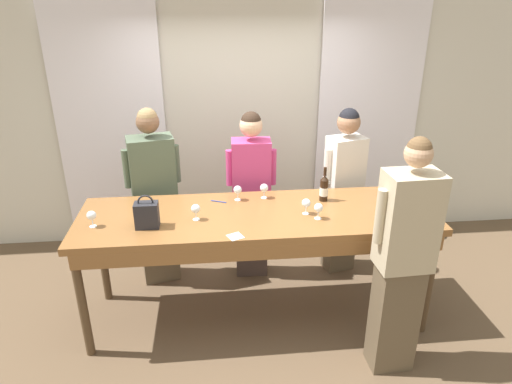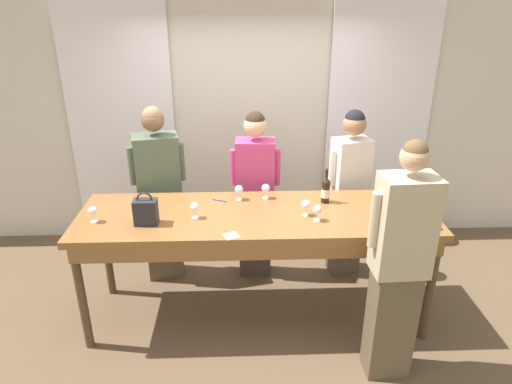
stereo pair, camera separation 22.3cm
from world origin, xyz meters
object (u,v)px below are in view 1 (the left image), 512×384
(wine_glass_front_left, at_px, (92,216))
(handbag, at_px, (147,215))
(wine_glass_back_left, at_px, (196,209))
(potted_plant, at_px, (419,214))
(wine_glass_center_right, at_px, (264,188))
(wine_glass_back_mid, at_px, (319,208))
(wine_glass_center_left, at_px, (238,190))
(guest_cream_sweater, at_px, (343,188))
(guest_olive_jacket, at_px, (155,197))
(wine_glass_center_mid, at_px, (403,197))
(host_pouring, at_px, (403,260))
(wine_glass_front_mid, at_px, (430,213))
(guest_pink_top, at_px, (251,194))
(tasting_bar, at_px, (257,224))
(wine_bottle, at_px, (324,188))

(wine_glass_front_left, bearing_deg, handbag, -6.19)
(wine_glass_back_left, xyz_separation_m, potted_plant, (2.57, 1.34, -0.84))
(wine_glass_center_right, relative_size, potted_plant, 0.25)
(handbag, height_order, wine_glass_back_mid, handbag)
(wine_glass_center_right, bearing_deg, wine_glass_center_left, -175.40)
(wine_glass_center_left, bearing_deg, guest_cream_sweater, 20.97)
(handbag, height_order, guest_olive_jacket, guest_olive_jacket)
(wine_glass_center_mid, height_order, host_pouring, host_pouring)
(wine_glass_front_left, distance_m, wine_glass_back_mid, 1.77)
(wine_glass_front_mid, relative_size, host_pouring, 0.07)
(wine_glass_center_left, bearing_deg, guest_pink_top, 69.13)
(wine_glass_center_right, bearing_deg, guest_cream_sweater, 25.08)
(tasting_bar, bearing_deg, wine_glass_center_right, 73.68)
(wine_glass_center_mid, bearing_deg, wine_glass_back_left, -178.31)
(wine_glass_front_left, xyz_separation_m, wine_glass_back_left, (0.80, 0.04, 0.00))
(tasting_bar, distance_m, wine_glass_center_left, 0.38)
(host_pouring, bearing_deg, wine_glass_front_mid, 47.08)
(wine_glass_center_left, height_order, potted_plant, wine_glass_center_left)
(wine_glass_front_mid, xyz_separation_m, wine_glass_back_left, (-1.83, 0.25, 0.00))
(wine_bottle, relative_size, wine_glass_center_right, 2.30)
(handbag, xyz_separation_m, guest_cream_sweater, (1.80, 0.84, -0.22))
(wine_glass_back_mid, bearing_deg, host_pouring, -48.96)
(guest_cream_sweater, distance_m, host_pouring, 1.40)
(wine_glass_center_mid, bearing_deg, guest_pink_top, 149.88)
(wine_glass_center_mid, distance_m, wine_glass_back_mid, 0.77)
(guest_pink_top, xyz_separation_m, guest_cream_sweater, (0.92, -0.00, 0.02))
(wine_glass_center_right, distance_m, guest_olive_jacket, 1.10)
(wine_bottle, bearing_deg, wine_glass_back_left, -166.62)
(handbag, height_order, wine_glass_center_right, handbag)
(guest_pink_top, bearing_deg, potted_plant, 15.88)
(wine_glass_center_left, bearing_deg, potted_plant, 24.26)
(wine_glass_front_mid, xyz_separation_m, wine_glass_back_mid, (-0.85, 0.17, 0.00))
(wine_glass_center_right, xyz_separation_m, host_pouring, (0.87, -1.01, -0.17))
(wine_glass_back_left, relative_size, guest_olive_jacket, 0.08)
(handbag, bearing_deg, guest_pink_top, 43.62)
(wine_glass_front_mid, bearing_deg, guest_pink_top, 142.56)
(wine_glass_front_left, relative_size, guest_olive_jacket, 0.08)
(wine_glass_front_mid, bearing_deg, wine_glass_back_mid, 168.81)
(guest_olive_jacket, bearing_deg, wine_glass_back_left, -61.34)
(wine_glass_back_left, bearing_deg, wine_glass_center_right, 31.65)
(wine_glass_center_mid, xyz_separation_m, wine_glass_back_left, (-1.73, -0.05, 0.00))
(handbag, relative_size, wine_glass_back_left, 2.02)
(wine_glass_center_mid, relative_size, guest_pink_top, 0.08)
(potted_plant, bearing_deg, guest_olive_jacket, -168.91)
(wine_glass_center_right, relative_size, guest_pink_top, 0.08)
(wine_glass_front_left, distance_m, wine_glass_back_left, 0.80)
(wine_glass_center_mid, bearing_deg, wine_glass_center_right, 164.62)
(wine_glass_center_left, relative_size, guest_olive_jacket, 0.08)
(wine_glass_center_right, relative_size, guest_cream_sweater, 0.08)
(potted_plant, bearing_deg, wine_glass_center_right, -153.68)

